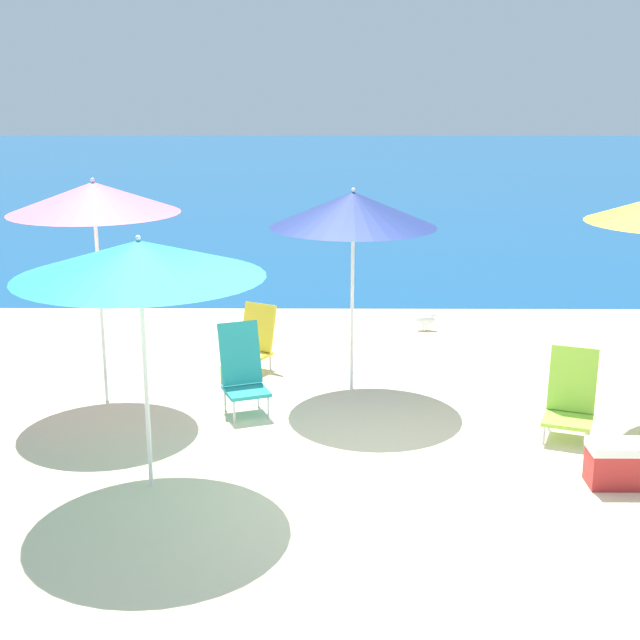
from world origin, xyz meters
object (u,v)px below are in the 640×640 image
object	(u,v)px
beach_umbrella_teal	(139,259)
seagull	(426,320)
beach_chair_lime	(571,397)
water_bottle	(224,374)
beach_umbrella_navy	(353,210)
beach_umbrella_pink	(94,198)
cooler_box	(615,464)
beach_chair_yellow	(254,340)
beach_chair_teal	(243,369)

from	to	relation	value
beach_umbrella_teal	seagull	xyz separation A→B (m)	(2.73, 4.65, -1.73)
beach_chair_lime	seagull	xyz separation A→B (m)	(-0.93, 3.55, -0.23)
seagull	water_bottle	bearing A→B (deg)	-138.71
beach_umbrella_navy	beach_umbrella_teal	xyz separation A→B (m)	(-1.69, -2.32, -0.04)
beach_umbrella_pink	cooler_box	xyz separation A→B (m)	(4.59, -1.93, -1.89)
water_bottle	seagull	world-z (taller)	water_bottle
beach_umbrella_teal	cooler_box	world-z (taller)	beach_umbrella_teal
beach_umbrella_pink	beach_umbrella_navy	distance (m)	2.55
beach_umbrella_navy	beach_chair_yellow	bearing A→B (deg)	146.53
beach_umbrella_pink	cooler_box	world-z (taller)	beach_umbrella_pink
beach_chair_yellow	beach_chair_teal	distance (m)	1.34
seagull	beach_chair_yellow	bearing A→B (deg)	-142.80
beach_chair_teal	water_bottle	distance (m)	0.93
beach_umbrella_teal	cooler_box	xyz separation A→B (m)	(3.76, 0.04, -1.69)
beach_umbrella_teal	water_bottle	size ratio (longest dim) A/B	7.61
beach_umbrella_navy	seagull	bearing A→B (deg)	65.95
beach_umbrella_navy	beach_chair_lime	size ratio (longest dim) A/B	2.63
beach_umbrella_navy	cooler_box	bearing A→B (deg)	-47.67
beach_umbrella_pink	water_bottle	size ratio (longest dim) A/B	8.41
beach_chair_lime	beach_umbrella_pink	bearing A→B (deg)	-170.42
seagull	cooler_box	bearing A→B (deg)	-77.36
cooler_box	seagull	distance (m)	4.72
beach_umbrella_navy	beach_chair_teal	world-z (taller)	beach_umbrella_navy
beach_chair_teal	water_bottle	xyz separation A→B (m)	(-0.28, 0.83, -0.33)
beach_umbrella_navy	water_bottle	distance (m)	2.28
water_bottle	beach_umbrella_teal	bearing A→B (deg)	-97.01
beach_umbrella_pink	beach_chair_lime	distance (m)	4.88
beach_umbrella_teal	beach_chair_lime	size ratio (longest dim) A/B	2.53
beach_umbrella_navy	beach_chair_teal	bearing A→B (deg)	-150.35
beach_umbrella_pink	beach_chair_yellow	world-z (taller)	beach_umbrella_pink
beach_umbrella_pink	seagull	distance (m)	4.85
water_bottle	seagull	size ratio (longest dim) A/B	1.00
beach_umbrella_pink	beach_chair_yellow	xyz separation A→B (m)	(1.43, 1.06, -1.74)
water_bottle	beach_chair_teal	bearing A→B (deg)	-71.03
beach_umbrella_navy	beach_chair_teal	distance (m)	1.94
cooler_box	beach_chair_yellow	bearing A→B (deg)	136.54
water_bottle	seagull	bearing A→B (deg)	41.29
beach_chair_teal	water_bottle	bearing A→B (deg)	88.57
cooler_box	seagull	world-z (taller)	cooler_box
beach_umbrella_pink	beach_chair_lime	xyz separation A→B (m)	(4.49, -0.88, -1.71)
beach_umbrella_navy	beach_chair_teal	size ratio (longest dim) A/B	2.44
beach_umbrella_navy	beach_umbrella_teal	bearing A→B (deg)	-126.02
water_bottle	beach_chair_yellow	bearing A→B (deg)	60.24
beach_umbrella_pink	water_bottle	xyz separation A→B (m)	(1.14, 0.55, -1.97)
cooler_box	seagull	bearing A→B (deg)	102.64
beach_umbrella_navy	beach_umbrella_pink	bearing A→B (deg)	-172.23
beach_umbrella_pink	beach_chair_lime	world-z (taller)	beach_umbrella_pink
beach_chair_lime	beach_chair_yellow	xyz separation A→B (m)	(-3.06, 1.94, -0.04)
beach_umbrella_navy	beach_chair_yellow	size ratio (longest dim) A/B	2.92
beach_chair_yellow	beach_chair_teal	xyz separation A→B (m)	(-0.01, -1.34, 0.10)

